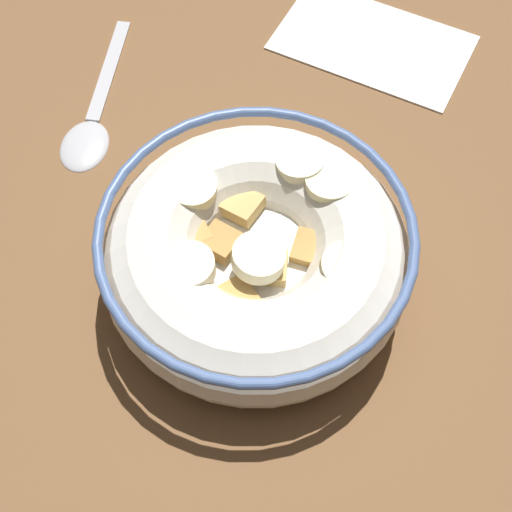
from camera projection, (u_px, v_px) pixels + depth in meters
ground_plane at (256, 288)px, 43.68cm from camera, size 99.35×99.35×2.00cm
cereal_bowl at (256, 254)px, 40.07cm from camera, size 17.74×17.74×5.98cm
spoon at (90, 125)px, 48.40cm from camera, size 6.93×14.14×0.80cm
folded_napkin at (373, 42)px, 52.60cm from camera, size 14.20×8.66×0.30cm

